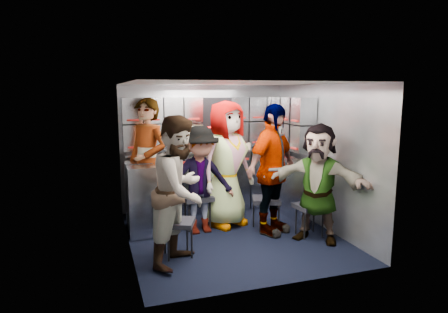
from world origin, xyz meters
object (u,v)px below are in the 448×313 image
object	(u,v)px
attendant_arc_b	(200,180)
attendant_standing	(148,164)
attendant_arc_c	(226,164)
attendant_arc_e	(318,183)
attendant_arc_d	(272,170)
jump_seat_near_left	(178,224)
jump_seat_near_right	(310,208)
jump_seat_center	(223,195)
jump_seat_mid_left	(197,199)
jump_seat_mid_right	(266,201)
attendant_arc_a	(180,191)

from	to	relation	value
attendant_arc_b	attendant_standing	bearing A→B (deg)	141.22
attendant_arc_c	attendant_arc_e	distance (m)	1.37
attendant_standing	attendant_arc_d	distance (m)	1.80
attendant_arc_d	jump_seat_near_left	bearing A→B (deg)	162.53
jump_seat_near_right	attendant_arc_d	bearing A→B (deg)	149.74
attendant_arc_b	jump_seat_center	bearing A→B (deg)	35.35
attendant_standing	attendant_arc_e	world-z (taller)	attendant_standing
attendant_standing	jump_seat_mid_left	bearing A→B (deg)	30.03
jump_seat_near_right	attendant_arc_e	bearing A→B (deg)	-90.00
jump_seat_mid_left	attendant_arc_b	distance (m)	0.37
jump_seat_near_right	attendant_arc_c	size ratio (longest dim) A/B	0.24
attendant_arc_e	jump_seat_mid_right	bearing A→B (deg)	172.03
jump_seat_mid_left	attendant_standing	bearing A→B (deg)	156.80
jump_seat_mid_left	jump_seat_near_right	bearing A→B (deg)	-29.28
attendant_arc_d	attendant_arc_e	xyz separation A→B (m)	(0.46, -0.45, -0.12)
jump_seat_near_left	attendant_standing	xyz separation A→B (m)	(-0.19, 1.19, 0.55)
jump_seat_near_right	attendant_arc_d	distance (m)	0.74
jump_seat_mid_left	attendant_arc_a	bearing A→B (deg)	-113.62
jump_seat_mid_right	attendant_arc_e	bearing A→B (deg)	-53.86
attendant_arc_a	jump_seat_mid_right	bearing A→B (deg)	-23.25
jump_seat_mid_left	attendant_arc_c	world-z (taller)	attendant_arc_c
jump_seat_near_right	attendant_arc_e	world-z (taller)	attendant_arc_e
jump_seat_mid_left	jump_seat_near_right	xyz separation A→B (m)	(1.41, -0.79, -0.04)
jump_seat_mid_left	attendant_standing	xyz separation A→B (m)	(-0.67, 0.29, 0.52)
jump_seat_near_left	jump_seat_mid_right	bearing A→B (deg)	21.71
jump_seat_mid_left	attendant_standing	world-z (taller)	attendant_standing
jump_seat_center	jump_seat_near_right	distance (m)	1.37
jump_seat_near_left	attendant_arc_e	xyz separation A→B (m)	(1.88, -0.06, 0.39)
attendant_arc_a	attendant_arc_b	bearing A→B (deg)	11.41
attendant_arc_d	attendant_arc_a	bearing A→B (deg)	169.04
attendant_standing	attendant_arc_a	bearing A→B (deg)	-28.87
attendant_arc_b	attendant_arc_e	size ratio (longest dim) A/B	0.96
jump_seat_near_left	attendant_standing	distance (m)	1.33
jump_seat_near_left	attendant_arc_b	world-z (taller)	attendant_arc_b
jump_seat_near_left	jump_seat_mid_left	distance (m)	1.03
jump_seat_mid_right	attendant_arc_e	size ratio (longest dim) A/B	0.31
attendant_arc_b	attendant_arc_e	world-z (taller)	attendant_arc_e
jump_seat_center	attendant_arc_c	size ratio (longest dim) A/B	0.25
attendant_arc_a	jump_seat_near_left	bearing A→B (deg)	39.07
jump_seat_near_left	jump_seat_mid_right	size ratio (longest dim) A/B	1.00
jump_seat_near_left	attendant_arc_a	size ratio (longest dim) A/B	0.28
attendant_arc_a	attendant_arc_d	distance (m)	1.53
jump_seat_mid_left	attendant_arc_a	size ratio (longest dim) A/B	0.29
attendant_arc_c	jump_seat_near_left	bearing A→B (deg)	-159.57
attendant_arc_d	attendant_standing	bearing A→B (deg)	120.77
jump_seat_mid_left	attendant_arc_a	world-z (taller)	attendant_arc_a
jump_seat_center	jump_seat_mid_right	bearing A→B (deg)	-46.65
jump_seat_mid_right	attendant_arc_d	xyz separation A→B (m)	(-0.00, -0.18, 0.51)
jump_seat_near_left	attendant_arc_e	distance (m)	1.92
jump_seat_near_right	attendant_arc_c	distance (m)	1.35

